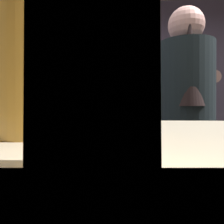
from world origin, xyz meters
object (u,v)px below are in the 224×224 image
Objects in this scene: pint_glass_far at (35,66)px; bottle_hot_sauce at (127,106)px; chefs_knife at (211,131)px; bottle_soy at (156,107)px; bottle_vinegar at (149,107)px; mixing_bowl at (164,127)px; mini_fridge at (4,145)px; bartender at (186,125)px.

bottle_hot_sauce reaches higher than pint_glass_far.
bottle_soy is at bearing 105.10° from chefs_knife.
bottle_vinegar is 0.09m from bottle_soy.
chefs_knife is at bearing -78.24° from bottle_soy.
mixing_bowl is at bearing -75.49° from bottle_hot_sauce.
mini_fridge is at bearing -175.71° from bottle_soy.
bottle_soy reaches higher than pint_glass_far.
chefs_knife is at bearing 67.29° from pint_glass_far.
pint_glass_far is (-0.70, -1.67, 0.20)m from chefs_knife.
mixing_bowl is (-0.06, 0.55, -0.05)m from bartender.
mini_fridge is 1.79m from bottle_hot_sauce.
chefs_knife is at bearing -64.80° from bottle_hot_sauce.
bartender is 7.19× the size of chefs_knife.
bottle_soy is (-0.01, 1.79, 0.13)m from bartender.
bottle_hot_sauce is at bearing 12.78° from bartender.
mixing_bowl is 1.25m from bottle_soy.
bottle_hot_sauce is 0.40m from bottle_soy.
bottle_soy is (2.09, 0.16, 0.52)m from mini_fridge.
bartender is 1.79m from bottle_soy.
mixing_bowl is (2.03, -1.08, 0.33)m from mini_fridge.
pint_glass_far is (-0.35, -1.81, 0.19)m from mixing_bowl.
bottle_hot_sauce reaches higher than chefs_knife.
bottle_hot_sauce is (-0.68, 1.45, 0.23)m from chefs_knife.
bottle_vinegar is (-0.38, 1.35, 0.21)m from chefs_knife.
bartender is 0.50m from chefs_knife.
chefs_knife is at bearing -27.29° from mini_fridge.
mixing_bowl is 0.71× the size of chefs_knife.
mini_fridge is at bearing 156.06° from chefs_knife.
mini_fridge is at bearing 52.65° from bartender.
chefs_knife is at bearing -74.49° from bottle_vinegar.
mini_fridge is at bearing 120.12° from pint_glass_far.
chefs_knife is 1.62m from bottle_hot_sauce.
chefs_knife is at bearing -34.01° from bartender.
pint_glass_far is at bearing -59.88° from mini_fridge.
chefs_knife is 1.30× the size of bottle_soy.
mixing_bowl is 1.85m from pint_glass_far.
mini_fridge is 2.07m from bottle_vinegar.
bottle_vinegar is (-0.10, 1.76, 0.13)m from bartender.
bottle_vinegar reaches higher than pint_glass_far.
bottle_hot_sauce reaches higher than bottle_vinegar.
bartender is 1.90m from bottle_hot_sauce.
bartender reaches higher than bottle_hot_sauce.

